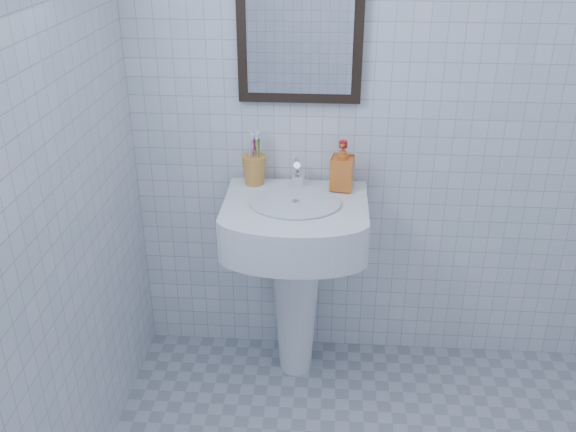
{
  "coord_description": "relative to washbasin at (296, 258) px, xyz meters",
  "views": [
    {
      "loc": [
        -0.24,
        -1.4,
        1.99
      ],
      "look_at": [
        -0.4,
        0.86,
        0.87
      ],
      "focal_mm": 40.0,
      "sensor_mm": 36.0,
      "label": 1
    }
  ],
  "objects": [
    {
      "name": "wall_back",
      "position": [
        0.37,
        0.21,
        0.65
      ],
      "size": [
        2.2,
        0.02,
        2.5
      ],
      "primitive_type": "cube",
      "color": "white",
      "rests_on": "ground"
    },
    {
      "name": "soap_dispenser",
      "position": [
        0.19,
        0.11,
        0.39
      ],
      "size": [
        0.11,
        0.11,
        0.21
      ],
      "primitive_type": "imported",
      "rotation": [
        0.0,
        0.0,
        -0.15
      ],
      "color": "#E15516",
      "rests_on": "washbasin"
    },
    {
      "name": "wall_mirror",
      "position": [
        0.0,
        0.19,
        0.95
      ],
      "size": [
        0.5,
        0.04,
        0.62
      ],
      "color": "black",
      "rests_on": "wall_back"
    },
    {
      "name": "faucet",
      "position": [
        0.0,
        0.11,
        0.34
      ],
      "size": [
        0.05,
        0.12,
        0.13
      ],
      "color": "white",
      "rests_on": "washbasin"
    },
    {
      "name": "washbasin",
      "position": [
        0.0,
        0.0,
        0.0
      ],
      "size": [
        0.59,
        0.43,
        0.9
      ],
      "color": "white",
      "rests_on": "ground"
    },
    {
      "name": "toothbrush_cup",
      "position": [
        -0.19,
        0.13,
        0.35
      ],
      "size": [
        0.13,
        0.13,
        0.13
      ],
      "primitive_type": null,
      "rotation": [
        0.0,
        0.0,
        -0.27
      ],
      "color": "gold",
      "rests_on": "washbasin"
    }
  ]
}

